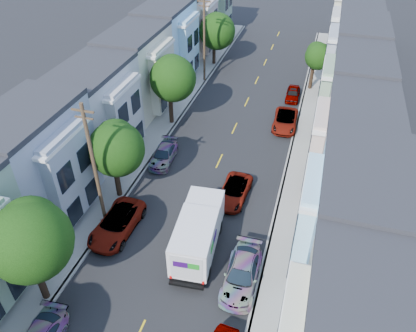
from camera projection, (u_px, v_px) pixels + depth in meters
ground at (174, 259)px, 28.09m from camera, size 160.00×160.00×0.00m
road_slab at (227, 144)px, 39.59m from camera, size 12.00×70.00×0.02m
curb_left at (169, 134)px, 40.93m from camera, size 0.30×70.00×0.15m
curb_right at (290, 153)px, 38.17m from camera, size 0.30×70.00×0.15m
sidewalk_left at (157, 132)px, 41.22m from camera, size 2.60×70.00×0.15m
sidewalk_right at (303, 155)px, 37.87m from camera, size 2.60×70.00×0.15m
centerline at (227, 144)px, 39.59m from camera, size 0.12×70.00×0.01m
townhouse_row_left at (124, 127)px, 42.13m from camera, size 5.00×70.00×8.50m
townhouse_row_right at (345, 163)px, 37.05m from camera, size 5.00×70.00×8.50m
tree_b at (29, 241)px, 22.39m from camera, size 4.70×4.70×7.62m
tree_c at (115, 149)px, 30.55m from camera, size 4.28×4.28×6.87m
tree_d at (172, 79)px, 39.63m from camera, size 4.58×4.58×7.38m
tree_e at (216, 31)px, 52.43m from camera, size 4.70×4.70×6.87m
tree_far_r at (317, 57)px, 46.61m from camera, size 3.10×3.10×5.72m
utility_pole_near at (95, 168)px, 27.97m from camera, size 1.60×0.26×10.00m
utility_pole_far at (204, 41)px, 47.90m from camera, size 1.60×0.26×10.00m
fedex_truck at (198, 233)px, 27.65m from camera, size 2.56×6.66×3.19m
lead_sedan at (234, 192)px, 32.83m from camera, size 2.41×4.84×1.32m
parked_left_c at (117, 224)px, 29.76m from camera, size 2.69×5.53×1.51m
parked_left_d at (164, 155)px, 36.96m from camera, size 2.20×4.52×1.32m
parked_right_b at (242, 274)px, 26.14m from camera, size 2.20×5.08×1.52m
parked_right_c at (285, 121)px, 41.74m from camera, size 2.56×5.21×1.42m
parked_right_d at (293, 94)px, 46.73m from camera, size 1.62×3.98×1.28m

